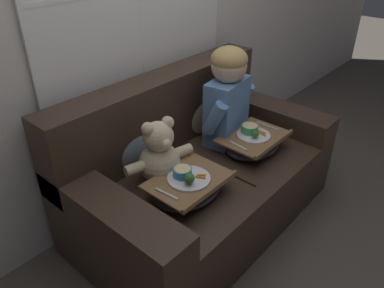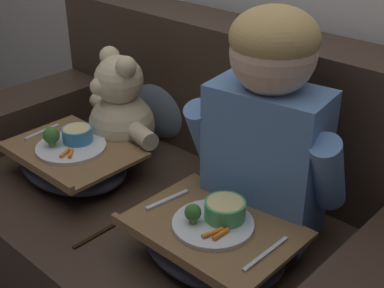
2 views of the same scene
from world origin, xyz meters
name	(u,v)px [view 2 (image 2 of 2)]	position (x,y,z in m)	size (l,w,h in m)	color
couch	(182,215)	(0.00, 0.07, 0.33)	(1.68, 0.96, 0.92)	#38281E
throw_pillow_behind_child	(305,148)	(0.31, 0.29, 0.61)	(0.36, 0.17, 0.37)	#898456
throw_pillow_behind_teddy	(164,95)	(-0.31, 0.29, 0.61)	(0.33, 0.16, 0.34)	slate
child_figure	(269,115)	(0.31, 0.08, 0.79)	(0.47, 0.25, 0.65)	#5B84BC
teddy_bear	(120,113)	(-0.31, 0.08, 0.61)	(0.42, 0.31, 0.39)	beige
lap_tray_child	(213,240)	(0.31, -0.14, 0.50)	(0.43, 0.33, 0.18)	#2D2D38
lap_tray_teddy	(73,161)	(-0.31, -0.14, 0.50)	(0.44, 0.32, 0.19)	#2D2D38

